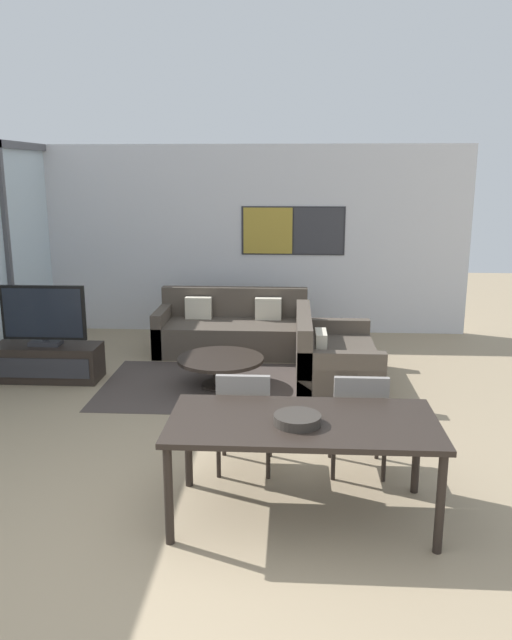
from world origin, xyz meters
The scene contains 12 objects.
ground_plane centered at (0.00, 0.00, 0.00)m, with size 24.00×24.00×0.00m, color #9E896B.
wall_back centered at (0.03, 6.05, 1.40)m, with size 6.84×0.09×2.80m.
area_rug centered at (0.00, 3.45, 0.00)m, with size 2.72×1.79×0.01m.
tv_console centered at (-2.08, 3.57, 0.21)m, with size 1.26×0.47×0.42m.
television centered at (-2.08, 3.57, 0.77)m, with size 0.99×0.20×0.71m.
sofa_main centered at (0.00, 4.93, 0.27)m, with size 2.04×0.92×0.83m.
sofa_side centered at (1.24, 3.61, 0.27)m, with size 0.92×1.60×0.83m.
coffee_table centered at (0.00, 3.45, 0.26)m, with size 0.99×0.99×0.34m.
dining_table centered at (0.89, 0.72, 0.67)m, with size 1.87×0.91×0.74m.
dining_chair_left centered at (0.43, 1.39, 0.50)m, with size 0.46×0.46×0.87m.
dining_chair_centre centered at (1.35, 1.40, 0.50)m, with size 0.46×0.46×0.87m.
fruit_bowl centered at (0.85, 0.64, 0.78)m, with size 0.32×0.32×0.07m.
Camera 1 is at (0.80, -3.32, 2.41)m, focal length 35.00 mm.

